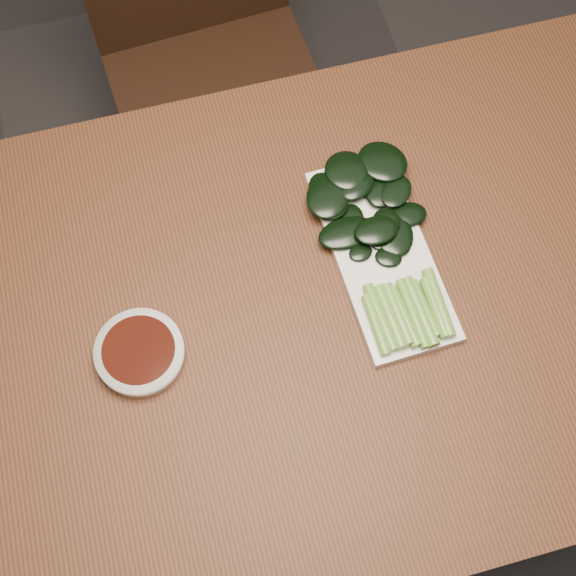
{
  "coord_description": "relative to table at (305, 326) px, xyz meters",
  "views": [
    {
      "loc": [
        -0.13,
        -0.4,
        1.81
      ],
      "look_at": [
        -0.02,
        0.03,
        0.76
      ],
      "focal_mm": 50.0,
      "sensor_mm": 36.0,
      "label": 1
    }
  ],
  "objects": [
    {
      "name": "ground",
      "position": [
        0.0,
        0.0,
        -0.68
      ],
      "size": [
        6.0,
        6.0,
        0.0
      ],
      "primitive_type": "plane",
      "color": "#2B2929",
      "rests_on": "ground"
    },
    {
      "name": "table",
      "position": [
        0.0,
        0.0,
        0.0
      ],
      "size": [
        1.4,
        0.8,
        0.75
      ],
      "color": "#492614",
      "rests_on": "ground"
    },
    {
      "name": "chair_far",
      "position": [
        -0.01,
        0.69,
        -0.19
      ],
      "size": [
        0.45,
        0.45,
        0.89
      ],
      "rotation": [
        0.0,
        0.0,
        0.07
      ],
      "color": "black",
      "rests_on": "ground"
    },
    {
      "name": "sauce_bowl",
      "position": [
        -0.24,
        -0.01,
        0.09
      ],
      "size": [
        0.12,
        0.12,
        0.03
      ],
      "color": "silver",
      "rests_on": "table"
    },
    {
      "name": "serving_plate",
      "position": [
        0.13,
        0.05,
        0.08
      ],
      "size": [
        0.15,
        0.32,
        0.01
      ],
      "rotation": [
        0.0,
        0.0,
        0.04
      ],
      "color": "silver",
      "rests_on": "table"
    },
    {
      "name": "gai_lan",
      "position": [
        0.12,
        0.08,
        0.1
      ],
      "size": [
        0.19,
        0.35,
        0.03
      ],
      "color": "#669C36",
      "rests_on": "serving_plate"
    }
  ]
}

